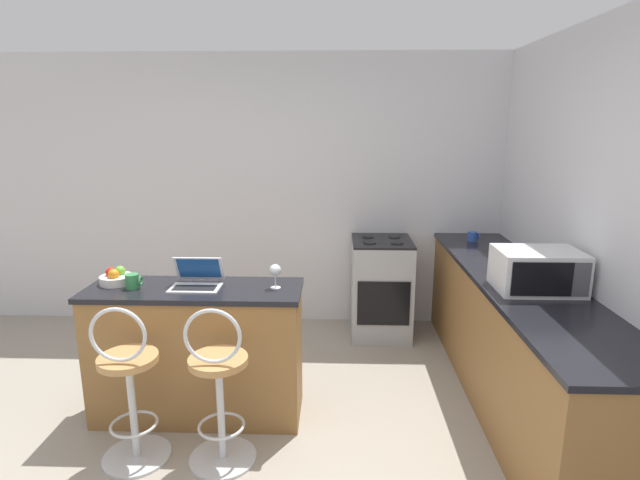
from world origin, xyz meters
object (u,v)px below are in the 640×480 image
object	(u,v)px
bar_stool_near	(129,389)
fruit_bowl	(116,278)
bar_stool_far	(219,391)
mug_white	(549,268)
wine_glass_short	(275,271)
laptop	(197,279)
mug_green	(133,281)
stove_range	(381,288)
mug_blue	(473,236)
microwave	(538,270)

from	to	relation	value
bar_stool_near	fruit_bowl	bearing A→B (deg)	116.25
bar_stool_far	mug_white	distance (m)	2.38
wine_glass_short	laptop	bearing A→B (deg)	177.97
bar_stool_near	wine_glass_short	distance (m)	1.10
bar_stool_near	mug_green	distance (m)	0.70
fruit_bowl	wine_glass_short	xyz separation A→B (m)	(1.08, -0.06, 0.07)
stove_range	mug_blue	bearing A→B (deg)	-0.36
mug_green	mug_blue	bearing A→B (deg)	28.96
mug_blue	bar_stool_near	bearing A→B (deg)	-142.16
mug_blue	mug_white	world-z (taller)	mug_white
stove_range	mug_green	size ratio (longest dim) A/B	8.94
mug_green	fruit_bowl	distance (m)	0.18
bar_stool_far	stove_range	xyz separation A→B (m)	(1.09, 1.89, -0.01)
mug_green	mug_white	distance (m)	2.84
stove_range	fruit_bowl	world-z (taller)	fruit_bowl
microwave	wine_glass_short	bearing A→B (deg)	-179.39
bar_stool_far	mug_blue	xyz separation A→B (m)	(1.91, 1.89, 0.49)
bar_stool_near	bar_stool_far	world-z (taller)	same
mug_white	microwave	bearing A→B (deg)	-123.01
bar_stool_near	fruit_bowl	distance (m)	0.80
laptop	mug_green	bearing A→B (deg)	-172.68
laptop	microwave	distance (m)	2.20
stove_range	wine_glass_short	distance (m)	1.71
fruit_bowl	mug_blue	distance (m)	3.01
bar_stool_near	wine_glass_short	xyz separation A→B (m)	(0.80, 0.51, 0.57)
wine_glass_short	bar_stool_near	bearing A→B (deg)	-147.64
stove_range	laptop	bearing A→B (deg)	-134.26
laptop	stove_range	xyz separation A→B (m)	(1.33, 1.37, -0.51)
mug_green	mug_white	xyz separation A→B (m)	(2.82, 0.38, 0.00)
fruit_bowl	mug_white	bearing A→B (deg)	5.59
mug_blue	fruit_bowl	bearing A→B (deg)	-153.96
bar_stool_far	stove_range	size ratio (longest dim) A/B	1.08
microwave	mug_blue	size ratio (longest dim) A/B	5.15
wine_glass_short	fruit_bowl	bearing A→B (deg)	176.90
microwave	fruit_bowl	bearing A→B (deg)	179.16
laptop	wine_glass_short	distance (m)	0.52
mug_green	wine_glass_short	distance (m)	0.93
wine_glass_short	microwave	bearing A→B (deg)	0.61
bar_stool_far	laptop	distance (m)	0.76
bar_stool_near	mug_blue	distance (m)	3.11
bar_stool_near	fruit_bowl	size ratio (longest dim) A/B	4.64
stove_range	mug_blue	distance (m)	0.96
laptop	mug_blue	size ratio (longest dim) A/B	3.19
microwave	mug_white	distance (m)	0.40
stove_range	wine_glass_short	bearing A→B (deg)	-120.41
fruit_bowl	mug_blue	size ratio (longest dim) A/B	2.14
microwave	fruit_bowl	distance (m)	2.76
stove_range	wine_glass_short	size ratio (longest dim) A/B	5.77
mug_green	mug_white	size ratio (longest dim) A/B	1.03
bar_stool_far	mug_green	size ratio (longest dim) A/B	9.63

